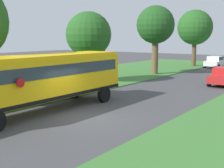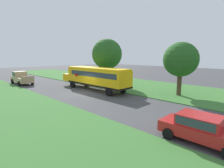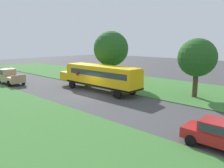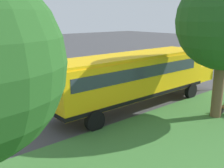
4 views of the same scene
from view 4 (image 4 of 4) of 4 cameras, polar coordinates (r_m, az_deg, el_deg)
ground_plane at (r=17.63m, az=-1.94°, el=-2.83°), size 120.00×120.00×0.00m
grass_far_side at (r=25.07m, az=-14.89°, el=1.99°), size 10.00×80.00×0.07m
school_bus at (r=15.39m, az=5.22°, el=1.96°), size 2.84×12.42×3.16m
pickup_truck at (r=29.01m, az=15.85°, el=5.66°), size 2.28×5.40×2.10m
oak_tree_beside_bus at (r=14.33m, az=22.93°, el=12.57°), size 4.81×4.81×7.42m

